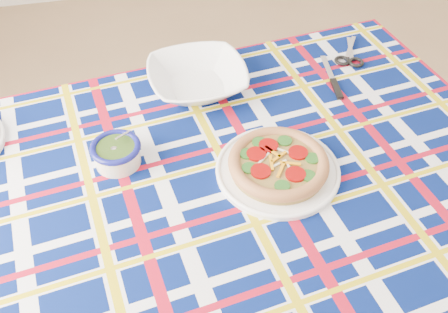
{
  "coord_description": "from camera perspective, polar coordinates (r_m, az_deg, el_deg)",
  "views": [
    {
      "loc": [
        -0.66,
        -1.25,
        1.62
      ],
      "look_at": [
        -0.48,
        -0.42,
        0.77
      ],
      "focal_mm": 40.0,
      "sensor_mm": 36.0,
      "label": 1
    }
  ],
  "objects": [
    {
      "name": "table_knife",
      "position": [
        1.54,
        11.82,
        9.79
      ],
      "size": [
        0.05,
        0.23,
        0.01
      ],
      "primitive_type": null,
      "rotation": [
        0.0,
        0.0,
        1.45
      ],
      "color": "silver",
      "rests_on": "tablecloth"
    },
    {
      "name": "tablecloth",
      "position": [
        1.21,
        -2.77,
        -4.9
      ],
      "size": [
        1.74,
        1.24,
        0.11
      ],
      "primitive_type": null,
      "rotation": [
        0.0,
        0.0,
        0.14
      ],
      "color": "#04124C",
      "rests_on": "dining_table"
    },
    {
      "name": "pesto_bowl",
      "position": [
        1.22,
        -12.19,
        0.52
      ],
      "size": [
        0.15,
        0.15,
        0.07
      ],
      "primitive_type": null,
      "rotation": [
        0.0,
        0.0,
        0.25
      ],
      "color": "#1E340E",
      "rests_on": "tablecloth"
    },
    {
      "name": "serving_bowl",
      "position": [
        1.42,
        -3.05,
        8.88
      ],
      "size": [
        0.29,
        0.29,
        0.07
      ],
      "primitive_type": "imported",
      "rotation": [
        0.0,
        0.0,
        0.04
      ],
      "color": "white",
      "rests_on": "tablecloth"
    },
    {
      "name": "kitchen_scissors",
      "position": [
        1.65,
        14.24,
        11.97
      ],
      "size": [
        0.17,
        0.22,
        0.02
      ],
      "primitive_type": null,
      "rotation": [
        0.0,
        0.0,
        1.13
      ],
      "color": "silver",
      "rests_on": "tablecloth"
    },
    {
      "name": "floor",
      "position": [
        2.15,
        10.03,
        -4.78
      ],
      "size": [
        4.0,
        4.0,
        0.0
      ],
      "primitive_type": "plane",
      "color": "#8D6B48",
      "rests_on": "ground"
    },
    {
      "name": "dining_table",
      "position": [
        1.23,
        -2.73,
        -5.63
      ],
      "size": [
        1.71,
        1.2,
        0.74
      ],
      "rotation": [
        0.0,
        0.0,
        0.14
      ],
      "color": "brown",
      "rests_on": "floor"
    },
    {
      "name": "main_focaccia_plate",
      "position": [
        1.18,
        6.23,
        -0.81
      ],
      "size": [
        0.36,
        0.36,
        0.06
      ],
      "primitive_type": null,
      "rotation": [
        0.0,
        0.0,
        0.18
      ],
      "color": "olive",
      "rests_on": "tablecloth"
    }
  ]
}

